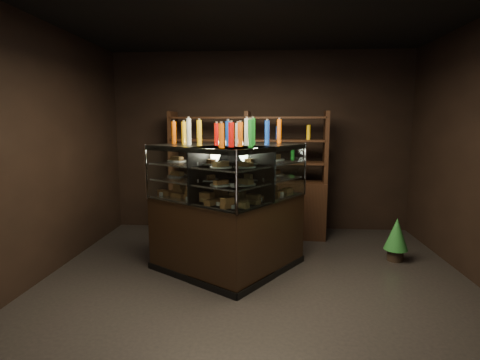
% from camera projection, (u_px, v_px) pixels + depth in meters
% --- Properties ---
extents(ground, '(5.00, 5.00, 0.00)m').
position_uv_depth(ground, '(256.00, 290.00, 4.12)').
color(ground, black).
rests_on(ground, ground).
extents(room_shell, '(5.02, 5.02, 3.01)m').
position_uv_depth(room_shell, '(257.00, 111.00, 3.83)').
color(room_shell, black).
rests_on(room_shell, ground).
extents(display_case, '(1.99, 1.59, 1.57)m').
position_uv_depth(display_case, '(230.00, 231.00, 4.52)').
color(display_case, black).
rests_on(display_case, ground).
extents(food_display, '(1.55, 1.17, 0.48)m').
position_uv_depth(food_display, '(230.00, 179.00, 4.42)').
color(food_display, '#B57C41').
rests_on(food_display, display_case).
extents(bottles_top, '(1.37, 1.03, 0.30)m').
position_uv_depth(bottles_top, '(229.00, 133.00, 4.35)').
color(bottles_top, '#0F38B2').
rests_on(bottles_top, display_case).
extents(potted_conifer, '(0.31, 0.31, 0.66)m').
position_uv_depth(potted_conifer, '(397.00, 233.00, 4.94)').
color(potted_conifer, black).
rests_on(potted_conifer, ground).
extents(back_shelving, '(2.52, 0.59, 2.00)m').
position_uv_depth(back_shelving, '(247.00, 199.00, 6.06)').
color(back_shelving, black).
rests_on(back_shelving, ground).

